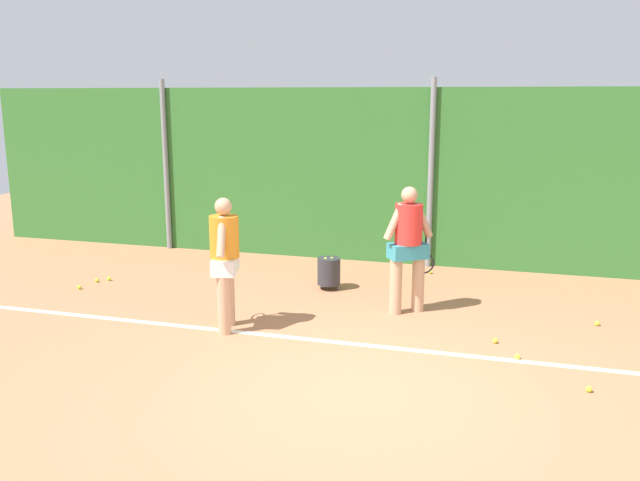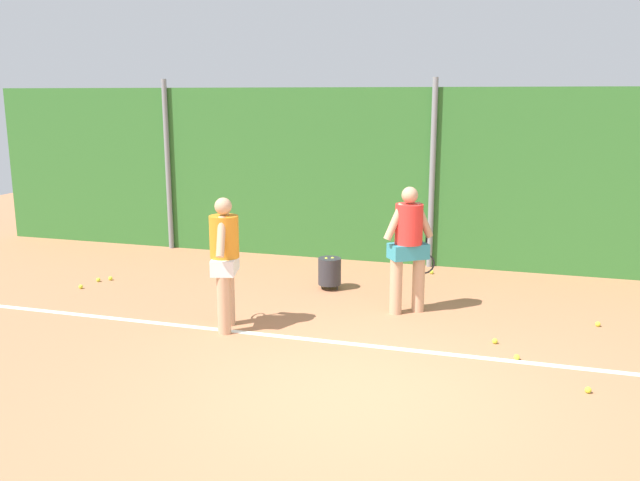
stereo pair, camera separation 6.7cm
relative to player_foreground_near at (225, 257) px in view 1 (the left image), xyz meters
The scene contains 16 objects.
ground_plane 2.32m from the player_foreground_near, ahead, with size 27.33×27.33×0.00m, color #B2704C.
hedge_fence_backdrop 4.74m from the player_foreground_near, 63.58° to the left, with size 17.76×0.25×3.12m, color #33702D.
fence_post_left 5.09m from the player_foreground_near, 126.92° to the left, with size 0.10×0.10×3.28m, color gray.
fence_post_center 4.59m from the player_foreground_near, 62.60° to the left, with size 0.10×0.10×3.28m, color gray.
court_baseline_paint 2.31m from the player_foreground_near, ahead, with size 12.98×0.10×0.01m, color white.
player_foreground_near is the anchor object (origin of this frame).
player_midcourt 2.53m from the player_foreground_near, 32.32° to the left, with size 0.66×0.58×1.78m.
ball_hopper 2.38m from the player_foreground_near, 69.94° to the left, with size 0.36×0.36×0.51m.
tennis_ball_0 4.52m from the player_foreground_near, ahead, with size 0.07×0.07×0.07m, color #CCDB33.
tennis_ball_3 4.26m from the player_foreground_near, 57.90° to the left, with size 0.07×0.07×0.07m, color #CCDB33.
tennis_ball_4 4.98m from the player_foreground_near, 17.63° to the left, with size 0.07×0.07×0.07m, color #CCDB33.
tennis_ball_5 3.54m from the player_foreground_near, ahead, with size 0.07×0.07×0.07m, color #CCDB33.
tennis_ball_9 3.37m from the player_foreground_near, 150.42° to the left, with size 0.07×0.07×0.07m, color #CCDB33.
tennis_ball_10 3.42m from the player_foreground_near, 153.68° to the left, with size 0.07×0.07×0.07m, color #CCDB33.
tennis_ball_11 3.29m from the player_foreground_near, 160.85° to the left, with size 0.07×0.07×0.07m, color #CCDB33.
tennis_ball_12 3.77m from the player_foreground_near, ahead, with size 0.07×0.07×0.07m, color #CCDB33.
Camera 1 is at (1.41, -6.31, 3.00)m, focal length 37.77 mm.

